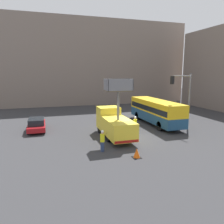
{
  "coord_description": "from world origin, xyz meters",
  "views": [
    {
      "loc": [
        -8.09,
        -19.81,
        6.54
      ],
      "look_at": [
        -1.47,
        1.52,
        2.5
      ],
      "focal_mm": 35.0,
      "sensor_mm": 36.0,
      "label": 1
    }
  ],
  "objects_px": {
    "road_worker_directing": "(135,125)",
    "traffic_light_pole": "(184,92)",
    "city_bus": "(156,110)",
    "road_worker_near_truck": "(102,141)",
    "traffic_cone_near_truck": "(137,153)",
    "parked_car_curbside": "(37,124)",
    "utility_truck": "(114,123)"
  },
  "relations": [
    {
      "from": "road_worker_directing",
      "to": "traffic_cone_near_truck",
      "type": "relative_size",
      "value": 2.51
    },
    {
      "from": "city_bus",
      "to": "traffic_cone_near_truck",
      "type": "distance_m",
      "value": 11.99
    },
    {
      "from": "utility_truck",
      "to": "parked_car_curbside",
      "type": "relative_size",
      "value": 1.42
    },
    {
      "from": "city_bus",
      "to": "traffic_light_pole",
      "type": "bearing_deg",
      "value": -156.83
    },
    {
      "from": "road_worker_near_truck",
      "to": "parked_car_curbside",
      "type": "relative_size",
      "value": 0.39
    },
    {
      "from": "utility_truck",
      "to": "city_bus",
      "type": "bearing_deg",
      "value": 30.18
    },
    {
      "from": "utility_truck",
      "to": "road_worker_near_truck",
      "type": "height_order",
      "value": "utility_truck"
    },
    {
      "from": "traffic_light_pole",
      "to": "road_worker_directing",
      "type": "distance_m",
      "value": 7.04
    },
    {
      "from": "traffic_light_pole",
      "to": "road_worker_directing",
      "type": "bearing_deg",
      "value": -176.55
    },
    {
      "from": "traffic_light_pole",
      "to": "parked_car_curbside",
      "type": "bearing_deg",
      "value": 166.52
    },
    {
      "from": "city_bus",
      "to": "parked_car_curbside",
      "type": "distance_m",
      "value": 14.59
    },
    {
      "from": "traffic_light_pole",
      "to": "road_worker_near_truck",
      "type": "height_order",
      "value": "traffic_light_pole"
    },
    {
      "from": "road_worker_near_truck",
      "to": "parked_car_curbside",
      "type": "height_order",
      "value": "road_worker_near_truck"
    },
    {
      "from": "traffic_cone_near_truck",
      "to": "parked_car_curbside",
      "type": "relative_size",
      "value": 0.16
    },
    {
      "from": "parked_car_curbside",
      "to": "city_bus",
      "type": "bearing_deg",
      "value": -4.39
    },
    {
      "from": "road_worker_near_truck",
      "to": "road_worker_directing",
      "type": "xyz_separation_m",
      "value": [
        4.84,
        4.37,
        0.03
      ]
    },
    {
      "from": "parked_car_curbside",
      "to": "road_worker_near_truck",
      "type": "bearing_deg",
      "value": -57.85
    },
    {
      "from": "utility_truck",
      "to": "traffic_light_pole",
      "type": "xyz_separation_m",
      "value": [
        8.83,
        1.13,
        2.78
      ]
    },
    {
      "from": "traffic_light_pole",
      "to": "traffic_cone_near_truck",
      "type": "relative_size",
      "value": 8.59
    },
    {
      "from": "road_worker_directing",
      "to": "parked_car_curbside",
      "type": "xyz_separation_m",
      "value": [
        -10.31,
        4.33,
        -0.22
      ]
    },
    {
      "from": "city_bus",
      "to": "traffic_light_pole",
      "type": "distance_m",
      "value": 4.27
    },
    {
      "from": "road_worker_directing",
      "to": "traffic_light_pole",
      "type": "bearing_deg",
      "value": 149.16
    },
    {
      "from": "traffic_light_pole",
      "to": "road_worker_directing",
      "type": "xyz_separation_m",
      "value": [
        -6.18,
        -0.37,
        -3.35
      ]
    },
    {
      "from": "traffic_light_pole",
      "to": "traffic_cone_near_truck",
      "type": "height_order",
      "value": "traffic_light_pole"
    },
    {
      "from": "parked_car_curbside",
      "to": "road_worker_directing",
      "type": "bearing_deg",
      "value": -22.77
    },
    {
      "from": "city_bus",
      "to": "traffic_light_pole",
      "type": "height_order",
      "value": "traffic_light_pole"
    },
    {
      "from": "city_bus",
      "to": "road_worker_near_truck",
      "type": "xyz_separation_m",
      "value": [
        -9.03,
        -7.59,
        -0.89
      ]
    },
    {
      "from": "utility_truck",
      "to": "traffic_cone_near_truck",
      "type": "height_order",
      "value": "utility_truck"
    },
    {
      "from": "city_bus",
      "to": "road_worker_near_truck",
      "type": "relative_size",
      "value": 5.48
    },
    {
      "from": "traffic_cone_near_truck",
      "to": "utility_truck",
      "type": "bearing_deg",
      "value": 89.93
    },
    {
      "from": "utility_truck",
      "to": "road_worker_directing",
      "type": "height_order",
      "value": "utility_truck"
    },
    {
      "from": "city_bus",
      "to": "parked_car_curbside",
      "type": "bearing_deg",
      "value": 73.78
    }
  ]
}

